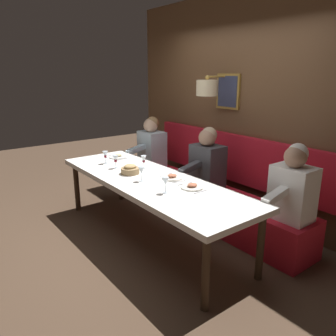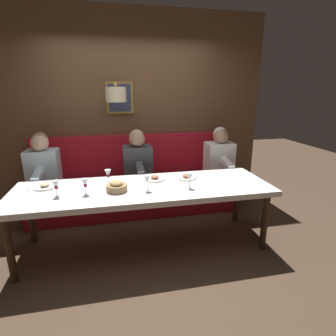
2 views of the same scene
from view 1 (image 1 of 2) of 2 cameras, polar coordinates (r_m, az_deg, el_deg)
ground_plane at (r=4.06m, az=-3.04°, el=-11.79°), size 12.00×12.00×0.00m
dining_table at (r=3.79m, az=-3.19°, el=-2.67°), size 0.90×2.80×0.74m
banquette_bench at (r=4.48m, az=6.39°, el=-5.92°), size 0.52×3.00×0.45m
back_wall_panel at (r=4.60m, az=12.04°, el=9.11°), size 0.59×4.20×2.90m
diner_nearest at (r=3.54m, az=20.66°, el=-2.80°), size 0.60×0.40×0.79m
diner_near at (r=4.27m, az=6.73°, el=1.33°), size 0.60×0.40×0.79m
diner_middle at (r=5.21m, az=-2.84°, el=4.14°), size 0.60×0.40×0.79m
place_setting_0 at (r=4.73m, az=-8.59°, el=1.97°), size 0.24×0.33×0.05m
place_setting_1 at (r=3.47m, az=4.19°, el=-3.20°), size 0.24×0.32×0.05m
place_setting_2 at (r=3.76m, az=0.72°, el=-1.58°), size 0.24×0.32×0.05m
wine_glass_0 at (r=3.65m, az=-4.58°, el=-0.49°), size 0.07×0.07×0.16m
wine_glass_1 at (r=4.19m, az=-8.99°, el=1.51°), size 0.07×0.07×0.16m
wine_glass_2 at (r=3.29m, az=-0.44°, el=-2.37°), size 0.07×0.07×0.16m
wine_glass_3 at (r=4.43m, az=-10.70°, el=2.24°), size 0.07×0.07×0.16m
wine_glass_4 at (r=4.14m, az=-4.20°, el=1.49°), size 0.07×0.07×0.16m
bread_bowl at (r=3.96m, az=-6.52°, el=-0.28°), size 0.22×0.22×0.12m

